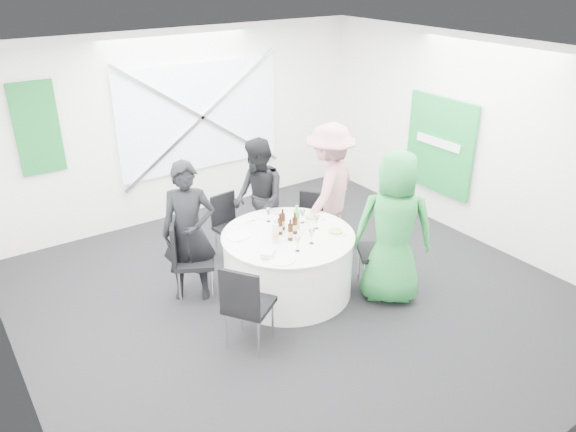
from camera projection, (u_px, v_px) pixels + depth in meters
floor at (297, 298)px, 6.70m from camera, size 6.00×6.00×0.00m
ceiling at (299, 57)px, 5.51m from camera, size 6.00×6.00×0.00m
wall_back at (182, 126)px, 8.34m from camera, size 6.00×0.00×6.00m
wall_front at (550, 326)px, 3.86m from camera, size 6.00×0.00×6.00m
wall_right at (478, 142)px, 7.63m from camera, size 0.00×6.00×6.00m
window_panel at (201, 117)px, 8.42m from camera, size 2.60×0.03×1.60m
window_brace_a at (202, 117)px, 8.39m from camera, size 2.63×0.05×1.84m
window_brace_b at (202, 117)px, 8.39m from camera, size 2.63×0.05×1.84m
green_banner at (37, 129)px, 7.16m from camera, size 0.55×0.04×1.20m
green_sign at (439, 145)px, 8.14m from camera, size 0.05×1.20×1.40m
banquet_table at (288, 263)px, 6.68m from camera, size 1.56×1.56×0.76m
chair_back at (228, 221)px, 7.43m from camera, size 0.44×0.45×0.87m
chair_back_left at (186, 254)px, 6.47m from camera, size 0.61×0.61×0.99m
chair_back_right at (311, 219)px, 7.53m from camera, size 0.54×0.54×0.84m
chair_front_right at (387, 244)px, 6.64m from camera, size 0.64×0.64×1.02m
chair_front_left at (245, 301)px, 5.60m from camera, size 0.62×0.62×0.98m
person_man_back_left at (189, 232)px, 6.39m from camera, size 0.73×0.65×1.69m
person_man_back at (259, 199)px, 7.34m from camera, size 0.58×0.86×1.62m
person_woman_pink at (329, 190)px, 7.41m from camera, size 1.27×1.02×1.79m
person_woman_green at (394, 228)px, 6.33m from camera, size 1.05×1.02×1.82m
plate_back at (265, 215)px, 7.00m from camera, size 0.25×0.25×0.01m
plate_back_left at (237, 236)px, 6.48m from camera, size 0.27×0.27×0.01m
plate_back_right at (312, 218)px, 6.90m from camera, size 0.25×0.25×0.04m
plate_front_right at (336, 232)px, 6.55m from camera, size 0.25×0.25×0.04m
plate_front_left at (282, 259)px, 5.98m from camera, size 0.29×0.29×0.01m
napkin at (268, 253)px, 6.05m from camera, size 0.22×0.22×0.05m
beer_bottle_a at (280, 227)px, 6.49m from camera, size 0.06×0.06×0.25m
beer_bottle_b at (283, 222)px, 6.60m from camera, size 0.06×0.06×0.26m
beer_bottle_c at (295, 226)px, 6.51m from camera, size 0.06×0.06×0.26m
beer_bottle_d at (290, 232)px, 6.36m from camera, size 0.06×0.06×0.26m
green_water_bottle at (297, 219)px, 6.63m from camera, size 0.08×0.08×0.30m
clear_water_bottle at (275, 233)px, 6.29m from camera, size 0.08×0.08×0.30m
wine_glass_a at (268, 212)px, 6.79m from camera, size 0.07×0.07×0.17m
wine_glass_b at (312, 234)px, 6.27m from camera, size 0.07×0.07×0.17m
wine_glass_c at (298, 241)px, 6.11m from camera, size 0.07×0.07×0.17m
wine_glass_d at (303, 213)px, 6.76m from camera, size 0.07×0.07×0.17m
wine_glass_e at (317, 219)px, 6.61m from camera, size 0.07×0.07×0.17m
fork_a at (279, 214)px, 7.03m from camera, size 0.15×0.03×0.01m
knife_a at (250, 222)px, 6.83m from camera, size 0.15×0.02×0.01m
fork_b at (240, 231)px, 6.60m from camera, size 0.08×0.14×0.01m
knife_b at (240, 241)px, 6.37m from camera, size 0.10×0.13×0.01m
fork_c at (320, 219)px, 6.90m from camera, size 0.09×0.14×0.01m
knife_c at (299, 214)px, 7.03m from camera, size 0.08×0.14×0.01m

